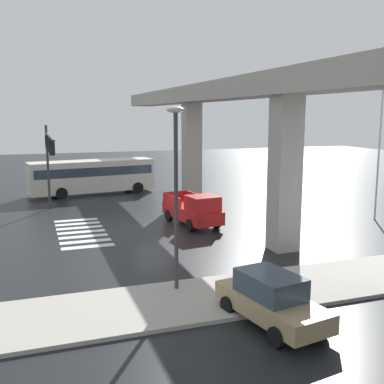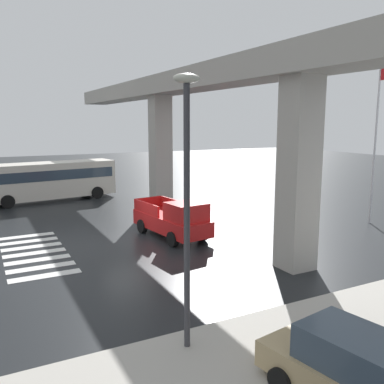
{
  "view_description": "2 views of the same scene",
  "coord_description": "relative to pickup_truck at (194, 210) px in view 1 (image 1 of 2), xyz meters",
  "views": [
    {
      "loc": [
        27.36,
        -7.16,
        6.92
      ],
      "look_at": [
        1.82,
        1.83,
        2.37
      ],
      "focal_mm": 42.93,
      "sensor_mm": 36.0,
      "label": 1
    },
    {
      "loc": [
        20.07,
        -6.63,
        6.08
      ],
      "look_at": [
        1.35,
        3.07,
        2.53
      ],
      "focal_mm": 38.94,
      "sensor_mm": 36.0,
      "label": 2
    }
  ],
  "objects": [
    {
      "name": "traffic_signal_mast",
      "position": [
        -4.97,
        -8.39,
        3.69
      ],
      "size": [
        10.89,
        0.32,
        6.2
      ],
      "color": "#38383D",
      "rests_on": "ground"
    },
    {
      "name": "sidewalk_east",
      "position": [
        11.39,
        -0.38,
        -0.91
      ],
      "size": [
        4.0,
        36.0,
        0.15
      ],
      "primitive_type": "cube",
      "color": "#ADA89E",
      "rests_on": "ground"
    },
    {
      "name": "city_bus",
      "position": [
        -14.06,
        -4.51,
        0.73
      ],
      "size": [
        3.99,
        11.04,
        2.99
      ],
      "color": "beige",
      "rests_on": "ground"
    },
    {
      "name": "pickup_truck",
      "position": [
        0.0,
        0.0,
        0.0
      ],
      "size": [
        5.31,
        2.58,
        2.08
      ],
      "color": "red",
      "rests_on": "ground"
    },
    {
      "name": "elevated_overpass",
      "position": [
        -0.64,
        2.58,
        6.74
      ],
      "size": [
        49.28,
        2.21,
        9.1
      ],
      "color": "#ADA89E",
      "rests_on": "ground"
    },
    {
      "name": "street_lamp_near_corner",
      "position": [
        10.19,
        -4.37,
        3.57
      ],
      "size": [
        0.44,
        0.7,
        7.24
      ],
      "color": "#38383D",
      "rests_on": "ground"
    },
    {
      "name": "flagpole",
      "position": [
        2.57,
        11.99,
        4.44
      ],
      "size": [
        1.16,
        0.12,
        9.3
      ],
      "color": "silver",
      "rests_on": "ground"
    },
    {
      "name": "ground_plane",
      "position": [
        -0.64,
        -2.38,
        -0.99
      ],
      "size": [
        120.0,
        120.0,
        0.0
      ],
      "primitive_type": "plane",
      "color": "black"
    },
    {
      "name": "crosswalk_stripes",
      "position": [
        -0.64,
        -6.93,
        -0.98
      ],
      "size": [
        7.15,
        2.8,
        0.01
      ],
      "color": "silver",
      "rests_on": "ground"
    },
    {
      "name": "sedan_tan",
      "position": [
        13.92,
        -2.23,
        -0.14
      ],
      "size": [
        4.53,
        2.49,
        1.72
      ],
      "color": "tan",
      "rests_on": "ground"
    }
  ]
}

